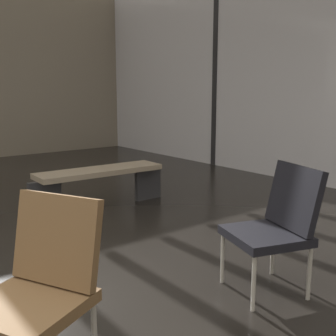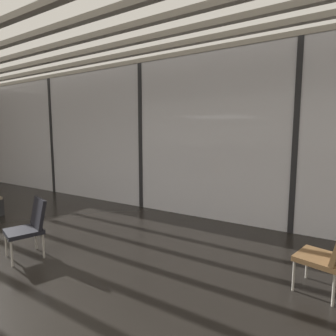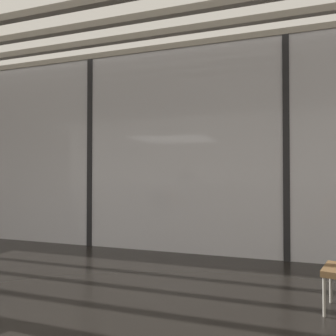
{
  "view_description": "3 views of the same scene",
  "coord_description": "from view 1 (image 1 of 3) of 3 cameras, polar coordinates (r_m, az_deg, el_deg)",
  "views": [
    {
      "loc": [
        1.95,
        -0.23,
        1.37
      ],
      "look_at": [
        -1.26,
        2.31,
        0.6
      ],
      "focal_mm": 44.25,
      "sensor_mm": 36.0,
      "label": 1
    },
    {
      "loc": [
        4.19,
        -0.28,
        1.85
      ],
      "look_at": [
        1.42,
        4.17,
        1.19
      ],
      "focal_mm": 29.54,
      "sensor_mm": 36.0,
      "label": 2
    },
    {
      "loc": [
        3.5,
        -0.42,
        1.33
      ],
      "look_at": [
        0.82,
        7.29,
        1.49
      ],
      "focal_mm": 36.47,
      "sensor_mm": 36.0,
      "label": 3
    }
  ],
  "objects": [
    {
      "name": "lounge_chair_3",
      "position": [
        2.1,
        -17.19,
        -14.43
      ],
      "size": [
        0.66,
        0.68,
        0.87
      ],
      "rotation": [
        0.0,
        0.0,
        0.46
      ],
      "color": "brown",
      "rests_on": "ground"
    },
    {
      "name": "lounge_chair_2",
      "position": [
        2.93,
        14.82,
        -7.07
      ],
      "size": [
        0.62,
        0.65,
        0.87
      ],
      "rotation": [
        0.0,
        0.0,
        5.96
      ],
      "color": "black",
      "rests_on": "ground"
    },
    {
      "name": "window_mullion_0",
      "position": [
        7.71,
        6.73,
        13.49
      ],
      "size": [
        0.1,
        0.12,
        3.52
      ],
      "primitive_type": "cube",
      "color": "black",
      "rests_on": "ground"
    },
    {
      "name": "waiting_bench",
      "position": [
        4.91,
        -9.32,
        -1.31
      ],
      "size": [
        0.45,
        1.7,
        0.47
      ],
      "rotation": [
        0.0,
        0.0,
        1.54
      ],
      "color": "#7F705B",
      "rests_on": "ground"
    }
  ]
}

